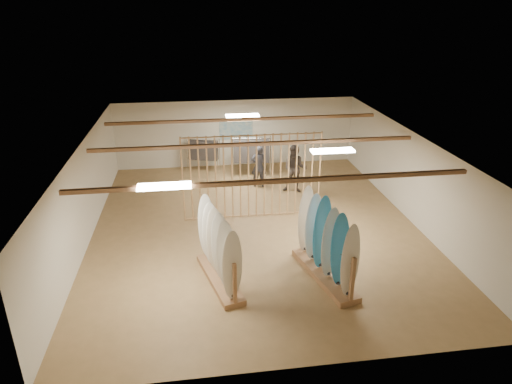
{
  "coord_description": "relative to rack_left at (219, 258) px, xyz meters",
  "views": [
    {
      "loc": [
        -1.79,
        -12.64,
        6.58
      ],
      "look_at": [
        0.0,
        0.0,
        1.2
      ],
      "focal_mm": 32.0,
      "sensor_mm": 36.0,
      "label": 1
    }
  ],
  "objects": [
    {
      "name": "rack_right",
      "position": [
        2.67,
        -0.19,
        0.06
      ],
      "size": [
        1.15,
        2.69,
        2.12
      ],
      "rotation": [
        0.0,
        0.0,
        0.22
      ],
      "color": "#996B45",
      "rests_on": "floor"
    },
    {
      "name": "poster",
      "position": [
        1.33,
        8.8,
        0.93
      ],
      "size": [
        1.4,
        0.03,
        0.9
      ],
      "primitive_type": "cube",
      "color": "teal",
      "rests_on": "ground"
    },
    {
      "name": "shopper_a",
      "position": [
        1.92,
        6.21,
        0.24
      ],
      "size": [
        0.72,
        0.54,
        1.82
      ],
      "primitive_type": "imported",
      "rotation": [
        0.0,
        0.0,
        3.0
      ],
      "color": "#292A31",
      "rests_on": "floor"
    },
    {
      "name": "shopper_b",
      "position": [
        3.15,
        5.48,
        0.34
      ],
      "size": [
        1.17,
        1.04,
        2.02
      ],
      "primitive_type": "imported",
      "rotation": [
        0.0,
        0.0,
        -0.33
      ],
      "color": "#3B332E",
      "rests_on": "floor"
    },
    {
      "name": "rack_left",
      "position": [
        0.0,
        0.0,
        0.0
      ],
      "size": [
        1.11,
        2.47,
        1.95
      ],
      "rotation": [
        0.0,
        0.0,
        0.25
      ],
      "color": "#996B45",
      "rests_on": "floor"
    },
    {
      "name": "ceiling_slats",
      "position": [
        1.33,
        2.82,
        2.05
      ],
      "size": [
        9.5,
        6.12,
        0.1
      ],
      "primitive_type": "cube",
      "color": "#996B45",
      "rests_on": "ground"
    },
    {
      "name": "bamboo_partition",
      "position": [
        1.33,
        3.62,
        0.73
      ],
      "size": [
        4.45,
        0.05,
        2.78
      ],
      "color": "tan",
      "rests_on": "ground"
    },
    {
      "name": "wall_right",
      "position": [
        6.33,
        2.82,
        0.73
      ],
      "size": [
        0.0,
        12.0,
        12.0
      ],
      "primitive_type": "plane",
      "rotation": [
        1.57,
        0.0,
        -1.57
      ],
      "color": "silver",
      "rests_on": "ground"
    },
    {
      "name": "wall_left",
      "position": [
        -3.67,
        2.82,
        0.73
      ],
      "size": [
        0.0,
        12.0,
        12.0
      ],
      "primitive_type": "plane",
      "rotation": [
        1.57,
        0.0,
        1.57
      ],
      "color": "silver",
      "rests_on": "ground"
    },
    {
      "name": "floor",
      "position": [
        1.33,
        2.82,
        -0.67
      ],
      "size": [
        12.0,
        12.0,
        0.0
      ],
      "primitive_type": "plane",
      "color": "#9B784B",
      "rests_on": "ground"
    },
    {
      "name": "clothing_rack_b",
      "position": [
        1.8,
        7.38,
        0.39
      ],
      "size": [
        1.5,
        0.56,
        1.62
      ],
      "rotation": [
        0.0,
        0.0,
        -0.13
      ],
      "color": "silver",
      "rests_on": "floor"
    },
    {
      "name": "clothing_rack_a",
      "position": [
        -0.1,
        8.22,
        0.23
      ],
      "size": [
        1.23,
        0.7,
        1.38
      ],
      "rotation": [
        0.0,
        0.0,
        -0.33
      ],
      "color": "silver",
      "rests_on": "floor"
    },
    {
      "name": "wall_front",
      "position": [
        1.33,
        -3.18,
        0.73
      ],
      "size": [
        12.0,
        0.0,
        12.0
      ],
      "primitive_type": "plane",
      "rotation": [
        -1.57,
        0.0,
        0.0
      ],
      "color": "silver",
      "rests_on": "ground"
    },
    {
      "name": "light_panels",
      "position": [
        1.33,
        2.82,
        2.07
      ],
      "size": [
        1.2,
        0.35,
        0.06
      ],
      "primitive_type": "cube",
      "color": "white",
      "rests_on": "ground"
    },
    {
      "name": "wall_back",
      "position": [
        1.33,
        8.82,
        0.73
      ],
      "size": [
        12.0,
        0.0,
        12.0
      ],
      "primitive_type": "plane",
      "rotation": [
        1.57,
        0.0,
        0.0
      ],
      "color": "silver",
      "rests_on": "ground"
    },
    {
      "name": "ceiling",
      "position": [
        1.33,
        2.82,
        2.13
      ],
      "size": [
        12.0,
        12.0,
        0.0
      ],
      "primitive_type": "plane",
      "rotation": [
        3.14,
        0.0,
        0.0
      ],
      "color": "gray",
      "rests_on": "ground"
    }
  ]
}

